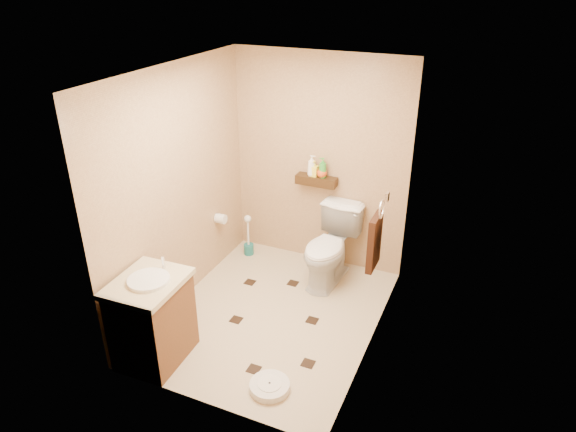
% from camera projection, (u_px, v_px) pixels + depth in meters
% --- Properties ---
extents(ground, '(2.50, 2.50, 0.00)m').
position_uv_depth(ground, '(273.00, 315.00, 5.15)').
color(ground, '#C0A78C').
rests_on(ground, ground).
extents(wall_back, '(2.00, 0.04, 2.40)m').
position_uv_depth(wall_back, '(319.00, 163.00, 5.65)').
color(wall_back, tan).
rests_on(wall_back, ground).
extents(wall_front, '(2.00, 0.04, 2.40)m').
position_uv_depth(wall_front, '(195.00, 278.00, 3.59)').
color(wall_front, tan).
rests_on(wall_front, ground).
extents(wall_left, '(0.04, 2.50, 2.40)m').
position_uv_depth(wall_left, '(178.00, 190.00, 4.98)').
color(wall_left, tan).
rests_on(wall_left, ground).
extents(wall_right, '(0.04, 2.50, 2.40)m').
position_uv_depth(wall_right, '(380.00, 228.00, 4.26)').
color(wall_right, tan).
rests_on(wall_right, ground).
extents(ceiling, '(2.00, 2.50, 0.02)m').
position_uv_depth(ceiling, '(269.00, 72.00, 4.09)').
color(ceiling, white).
rests_on(ceiling, wall_back).
extents(wall_shelf, '(0.46, 0.14, 0.10)m').
position_uv_depth(wall_shelf, '(316.00, 181.00, 5.66)').
color(wall_shelf, '#3A240F').
rests_on(wall_shelf, wall_back).
extents(floor_accents, '(1.17, 1.48, 0.01)m').
position_uv_depth(floor_accents, '(275.00, 320.00, 5.08)').
color(floor_accents, black).
rests_on(floor_accents, ground).
extents(toilet, '(0.53, 0.85, 0.84)m').
position_uv_depth(toilet, '(330.00, 247.00, 5.54)').
color(toilet, white).
rests_on(toilet, ground).
extents(vanity, '(0.57, 0.68, 0.93)m').
position_uv_depth(vanity, '(152.00, 319.00, 4.44)').
color(vanity, brown).
rests_on(vanity, ground).
extents(bathroom_scale, '(0.43, 0.43, 0.07)m').
position_uv_depth(bathroom_scale, '(270.00, 386.00, 4.24)').
color(bathroom_scale, white).
rests_on(bathroom_scale, ground).
extents(toilet_brush, '(0.12, 0.12, 0.52)m').
position_uv_depth(toilet_brush, '(248.00, 241.00, 6.16)').
color(toilet_brush, '#1A6869').
rests_on(toilet_brush, ground).
extents(towel_ring, '(0.12, 0.30, 0.76)m').
position_uv_depth(towel_ring, '(375.00, 240.00, 4.61)').
color(towel_ring, silver).
rests_on(towel_ring, wall_right).
extents(toilet_paper, '(0.12, 0.11, 0.12)m').
position_uv_depth(toilet_paper, '(221.00, 219.00, 5.75)').
color(toilet_paper, white).
rests_on(toilet_paper, wall_left).
extents(bottle_a, '(0.09, 0.09, 0.24)m').
position_uv_depth(bottle_a, '(312.00, 166.00, 5.61)').
color(bottle_a, white).
rests_on(bottle_a, wall_shelf).
extents(bottle_b, '(0.08, 0.09, 0.18)m').
position_uv_depth(bottle_b, '(314.00, 169.00, 5.61)').
color(bottle_b, yellow).
rests_on(bottle_b, wall_shelf).
extents(bottle_c, '(0.14, 0.14, 0.14)m').
position_uv_depth(bottle_c, '(322.00, 171.00, 5.58)').
color(bottle_c, '#DA5019').
rests_on(bottle_c, wall_shelf).
extents(bottle_d, '(0.12, 0.12, 0.23)m').
position_uv_depth(bottle_d, '(323.00, 168.00, 5.56)').
color(bottle_d, green).
rests_on(bottle_d, wall_shelf).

